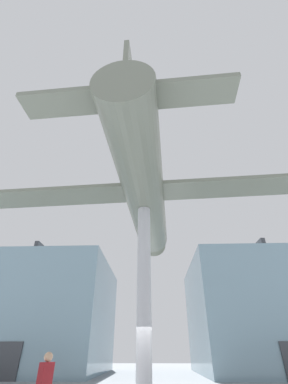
# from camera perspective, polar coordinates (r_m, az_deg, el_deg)

# --- Properties ---
(glass_pavilion_left) EXTENTS (11.17, 12.61, 9.98)m
(glass_pavilion_left) POSITION_cam_1_polar(r_m,az_deg,el_deg) (29.02, -20.36, -24.23)
(glass_pavilion_left) COLOR #7593A3
(glass_pavilion_left) RESTS_ON ground_plane
(glass_pavilion_right) EXTENTS (11.17, 12.61, 9.98)m
(glass_pavilion_right) POSITION_cam_1_polar(r_m,az_deg,el_deg) (28.75, 23.21, -23.65)
(glass_pavilion_right) COLOR #7593A3
(glass_pavilion_right) RESTS_ON ground_plane
(support_pylon_central) EXTENTS (0.58, 0.58, 7.56)m
(support_pylon_central) POSITION_cam_1_polar(r_m,az_deg,el_deg) (11.19, 0.00, -21.28)
(support_pylon_central) COLOR #B7B7BC
(support_pylon_central) RESTS_ON ground_plane
(suspended_airplane) EXTENTS (21.93, 14.50, 3.59)m
(suspended_airplane) POSITION_cam_1_polar(r_m,az_deg,el_deg) (13.21, 0.13, -0.63)
(suspended_airplane) COLOR slate
(suspended_airplane) RESTS_ON support_pylon_central
(visitor_person) EXTENTS (0.38, 0.46, 1.71)m
(visitor_person) POSITION_cam_1_polar(r_m,az_deg,el_deg) (9.51, -21.28, -34.63)
(visitor_person) COLOR #383842
(visitor_person) RESTS_ON ground_plane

